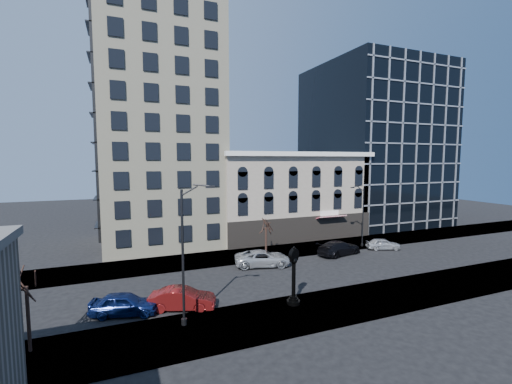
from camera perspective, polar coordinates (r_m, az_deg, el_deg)
name	(u,v)px	position (r m, az deg, el deg)	size (l,w,h in m)	color
ground	(252,280)	(33.72, -0.60, -14.40)	(160.00, 160.00, 0.00)	black
sidewalk_far	(227,257)	(40.89, -4.80, -10.75)	(160.00, 6.00, 0.12)	gray
sidewalk_near	(292,314)	(26.98, 6.04, -19.55)	(160.00, 6.00, 0.12)	gray
cream_tower	(158,101)	(49.34, -15.94, 14.42)	(15.90, 15.40, 42.50)	beige
victorian_row	(288,196)	(51.48, 5.33, -0.66)	(22.60, 11.19, 12.50)	#9F9383
glass_office	(373,146)	(66.73, 18.87, 7.34)	(20.00, 20.15, 28.00)	black
street_clock	(294,278)	(27.70, 6.29, -14.06)	(1.05, 1.05, 4.62)	black
street_lamp_near	(193,217)	(23.29, -10.47, -4.18)	(2.46, 1.10, 9.89)	black
street_lamp_far	(360,200)	(46.05, 16.93, -1.30)	(2.10, 0.41, 8.10)	black
bare_tree_near	(25,272)	(24.35, -34.06, -11.01)	(3.71, 3.71, 6.37)	#332019
bare_tree_far	(266,222)	(40.97, 1.69, -5.04)	(3.00, 3.00, 5.15)	#332019
car_near_a	(125,304)	(28.26, -21.07, -16.99)	(1.96, 4.88, 1.66)	#0C194C
car_near_b	(182,299)	(28.00, -12.18, -16.98)	(1.74, 5.00, 1.65)	maroon
car_far_a	(263,258)	(37.48, 1.20, -10.99)	(2.81, 6.09, 1.69)	#A5A8AD
car_far_b	(339,248)	(42.85, 13.69, -9.03)	(2.39, 5.89, 1.71)	black
car_far_c	(383,244)	(47.02, 20.42, -8.10)	(1.69, 4.19, 1.43)	#A5A8AD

